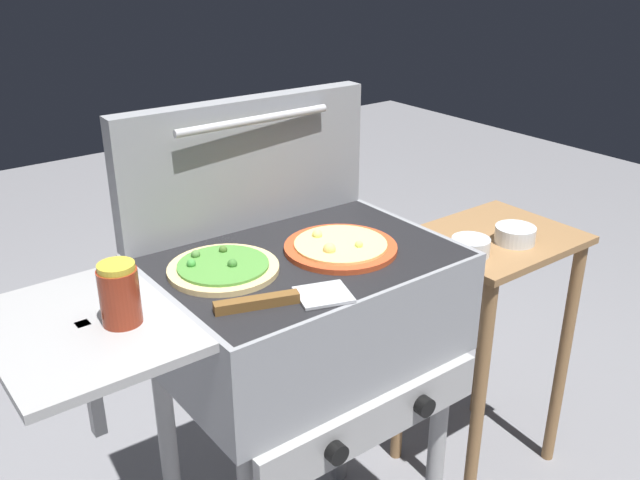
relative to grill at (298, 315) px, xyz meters
name	(u,v)px	position (x,y,z in m)	size (l,w,h in m)	color
grill	(298,315)	(0.00, 0.00, 0.00)	(0.96, 0.53, 0.90)	gray
grill_lid_open	(246,163)	(0.01, 0.22, 0.30)	(0.63, 0.09, 0.30)	gray
pizza_veggie	(223,268)	(-0.16, 0.03, 0.15)	(0.23, 0.23, 0.03)	#E0C17F
pizza_cheese	(340,247)	(0.09, -0.03, 0.15)	(0.25, 0.25, 0.04)	#C64723
sauce_jar	(119,294)	(-0.41, -0.04, 0.20)	(0.07, 0.07, 0.12)	maroon
spatula	(285,299)	(-0.14, -0.15, 0.15)	(0.26, 0.14, 0.02)	#B7BABF
prep_table	(488,306)	(0.67, 0.00, -0.21)	(0.44, 0.36, 0.77)	olive
topping_bowl_near	(471,247)	(0.52, -0.04, 0.04)	(0.10, 0.10, 0.04)	silver
topping_bowl_far	(515,235)	(0.68, -0.06, 0.04)	(0.11, 0.11, 0.04)	silver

